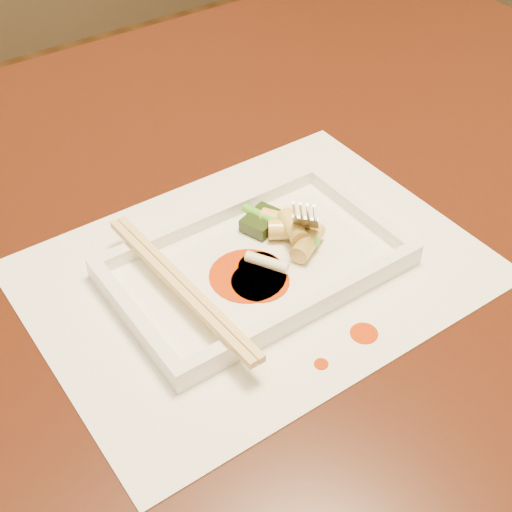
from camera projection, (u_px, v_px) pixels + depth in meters
table at (185, 322)px, 0.75m from camera, size 1.40×0.90×0.75m
placemat at (256, 271)px, 0.65m from camera, size 0.40×0.30×0.00m
sauce_splatter_a at (364, 333)px, 0.60m from camera, size 0.02×0.02×0.00m
sauce_splatter_b at (321, 364)px, 0.57m from camera, size 0.01×0.01×0.00m
plate_base at (256, 267)px, 0.65m from camera, size 0.26×0.16×0.01m
plate_rim_far at (212, 216)px, 0.69m from camera, size 0.26×0.01×0.01m
plate_rim_near at (306, 307)px, 0.60m from camera, size 0.26×0.01×0.01m
plate_rim_left at (134, 316)px, 0.59m from camera, size 0.01×0.14×0.01m
plate_rim_right at (360, 209)px, 0.70m from camera, size 0.01×0.14×0.01m
veg_piece at (262, 221)px, 0.68m from camera, size 0.05×0.04×0.01m
scallion_white at (267, 262)px, 0.63m from camera, size 0.03×0.04×0.01m
scallion_green at (280, 225)px, 0.67m from camera, size 0.03×0.08×0.01m
chopstick_a at (177, 287)px, 0.60m from camera, size 0.02×0.21×0.01m
chopstick_b at (185, 283)px, 0.61m from camera, size 0.02×0.21×0.01m
fork at (308, 162)px, 0.64m from camera, size 0.09×0.10×0.14m
sauce_blob_0 at (260, 281)px, 0.63m from camera, size 0.05×0.05×0.00m
sauce_blob_1 at (260, 267)px, 0.64m from camera, size 0.04×0.04×0.00m
sauce_blob_2 at (248, 275)px, 0.64m from camera, size 0.07×0.07×0.00m
rice_cake_0 at (287, 222)px, 0.68m from camera, size 0.04×0.05×0.02m
rice_cake_1 at (293, 229)px, 0.67m from camera, size 0.05×0.04×0.02m
rice_cake_2 at (293, 227)px, 0.66m from camera, size 0.03×0.04×0.02m
rice_cake_3 at (308, 242)px, 0.65m from camera, size 0.05×0.04×0.02m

